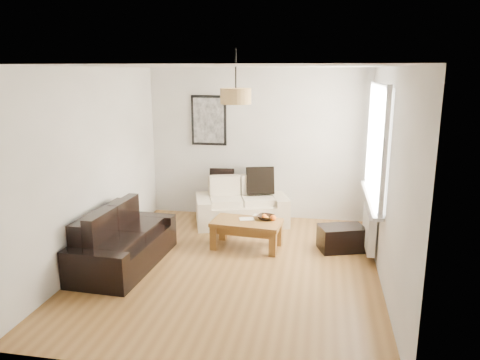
% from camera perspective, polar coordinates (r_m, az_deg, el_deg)
% --- Properties ---
extents(floor, '(4.50, 4.50, 0.00)m').
position_cam_1_polar(floor, '(6.19, -1.02, -10.79)').
color(floor, brown).
rests_on(floor, ground).
extents(ceiling, '(3.80, 4.50, 0.00)m').
position_cam_1_polar(ceiling, '(5.64, -1.13, 14.03)').
color(ceiling, white).
rests_on(ceiling, floor).
extents(wall_back, '(3.80, 0.04, 2.60)m').
position_cam_1_polar(wall_back, '(7.96, 2.14, 4.50)').
color(wall_back, silver).
rests_on(wall_back, floor).
extents(wall_front, '(3.80, 0.04, 2.60)m').
position_cam_1_polar(wall_front, '(3.69, -8.05, -6.46)').
color(wall_front, silver).
rests_on(wall_front, floor).
extents(wall_left, '(0.04, 4.50, 2.60)m').
position_cam_1_polar(wall_left, '(6.43, -17.93, 1.65)').
color(wall_left, silver).
rests_on(wall_left, floor).
extents(wall_right, '(0.04, 4.50, 2.60)m').
position_cam_1_polar(wall_right, '(5.72, 17.92, 0.24)').
color(wall_right, silver).
rests_on(wall_right, floor).
extents(window_bay, '(0.14, 1.90, 1.60)m').
position_cam_1_polar(window_bay, '(6.44, 16.88, 4.47)').
color(window_bay, white).
rests_on(window_bay, wall_right).
extents(radiator, '(0.10, 0.90, 0.52)m').
position_cam_1_polar(radiator, '(6.73, 15.83, -5.82)').
color(radiator, white).
rests_on(radiator, wall_right).
extents(poster, '(0.62, 0.04, 0.87)m').
position_cam_1_polar(poster, '(8.04, -3.92, 7.44)').
color(poster, black).
rests_on(poster, wall_back).
extents(pendant_shade, '(0.40, 0.40, 0.20)m').
position_cam_1_polar(pendant_shade, '(5.95, -0.53, 10.44)').
color(pendant_shade, tan).
rests_on(pendant_shade, ceiling).
extents(loveseat_cream, '(1.69, 1.25, 0.75)m').
position_cam_1_polar(loveseat_cream, '(7.74, 0.19, -2.77)').
color(loveseat_cream, beige).
rests_on(loveseat_cream, floor).
extents(sofa_leather, '(0.91, 1.74, 0.74)m').
position_cam_1_polar(sofa_leather, '(6.31, -14.32, -7.14)').
color(sofa_leather, black).
rests_on(sofa_leather, floor).
extents(coffee_table, '(1.05, 0.64, 0.41)m').
position_cam_1_polar(coffee_table, '(6.75, 0.84, -6.79)').
color(coffee_table, brown).
rests_on(coffee_table, floor).
extents(ottoman, '(0.73, 0.58, 0.36)m').
position_cam_1_polar(ottoman, '(6.83, 12.56, -7.11)').
color(ottoman, black).
rests_on(ottoman, floor).
extents(cushion_left, '(0.43, 0.16, 0.42)m').
position_cam_1_polar(cushion_left, '(7.90, -2.28, -0.05)').
color(cushion_left, black).
rests_on(cushion_left, loveseat_cream).
extents(cushion_right, '(0.49, 0.27, 0.47)m').
position_cam_1_polar(cushion_right, '(7.78, 2.53, -0.07)').
color(cushion_right, black).
rests_on(cushion_right, loveseat_cream).
extents(fruit_bowl, '(0.30, 0.30, 0.06)m').
position_cam_1_polar(fruit_bowl, '(6.76, 3.24, -4.67)').
color(fruit_bowl, black).
rests_on(fruit_bowl, coffee_table).
extents(orange_a, '(0.08, 0.08, 0.06)m').
position_cam_1_polar(orange_a, '(6.70, 3.34, -4.76)').
color(orange_a, orange).
rests_on(orange_a, fruit_bowl).
extents(orange_b, '(0.09, 0.09, 0.09)m').
position_cam_1_polar(orange_b, '(6.70, 4.16, -4.76)').
color(orange_b, orange).
rests_on(orange_b, fruit_bowl).
extents(orange_c, '(0.08, 0.08, 0.07)m').
position_cam_1_polar(orange_c, '(6.77, 3.07, -4.57)').
color(orange_c, orange).
rests_on(orange_c, fruit_bowl).
extents(papers, '(0.25, 0.20, 0.01)m').
position_cam_1_polar(papers, '(6.77, 0.84, -4.88)').
color(papers, silver).
rests_on(papers, coffee_table).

